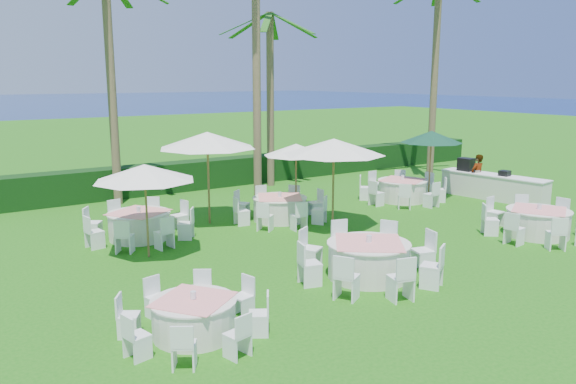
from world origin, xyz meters
The scene contains 19 objects.
ground centered at (0.00, 0.00, 0.00)m, with size 120.00×120.00×0.00m, color #196110.
hedge centered at (0.00, 12.00, 0.60)m, with size 34.00×1.00×1.20m, color black.
banquet_table_a centered at (-5.32, -0.96, 0.37)m, with size 2.76×2.76×0.85m.
banquet_table_b centered at (-0.60, -0.39, 0.46)m, with size 3.45×3.45×1.04m.
banquet_table_c centered at (6.05, -0.46, 0.43)m, with size 3.26×3.26×0.98m.
banquet_table_d centered at (-4.04, 5.82, 0.42)m, with size 3.21×3.21×0.97m.
banquet_table_e centered at (0.60, 5.39, 0.42)m, with size 3.18×3.18×0.96m.
banquet_table_f centered at (6.18, 5.36, 0.43)m, with size 3.28×3.28×0.99m.
umbrella_a centered at (-4.42, 4.00, 2.26)m, with size 2.65×2.65×2.48m.
umbrella_b centered at (1.39, 3.54, 2.60)m, with size 3.17×3.17×2.85m.
umbrella_c centered at (-1.55, 6.29, 2.73)m, with size 3.13×3.13×2.99m.
umbrella_d centered at (1.77, 6.16, 2.20)m, with size 2.31×2.31×2.41m.
umbrella_green centered at (7.35, 5.07, 2.43)m, with size 2.39×2.39×2.67m.
buffet_table centered at (9.38, 3.66, 0.52)m, with size 1.50×4.27×1.49m.
staff_person centered at (9.22, 4.29, 0.85)m, with size 0.62×0.41×1.70m, color gray.
palm_b centered at (-3.15, 10.85, 4.61)m, with size 4.38×4.21×8.33m.
palm_c centered at (2.03, 9.28, 6.33)m, with size 4.40×4.12×11.69m.
palm_d centered at (3.61, 10.85, 4.12)m, with size 4.39×4.19×7.37m.
palm_e centered at (10.79, 8.20, 4.99)m, with size 4.35×4.28×9.06m.
Camera 1 is at (-9.17, -9.95, 4.65)m, focal length 35.00 mm.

